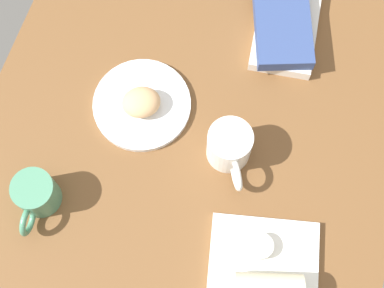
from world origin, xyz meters
TOP-DOWN VIEW (x-y plane):
  - dining_table at (0.00, 0.00)cm, footprint 110.00×90.00cm
  - round_plate at (2.32, 12.47)cm, footprint 21.11×21.11cm
  - scone_pastry at (1.72, 12.17)cm, footprint 9.97×10.46cm
  - square_plate at (-24.06, -21.81)cm, footprint 25.45×25.45cm
  - sauce_cup at (-19.67, -19.82)cm, footprint 5.12×5.12cm
  - book_stack at (28.43, -11.93)cm, footprint 23.58×18.17cm
  - coffee_mug at (-2.59, -8.42)cm, footprint 13.33×9.82cm
  - second_mug at (-23.62, 25.41)cm, footprint 13.05×8.43cm

SIDE VIEW (x-z plane):
  - dining_table at x=0.00cm, z-range 0.00..4.00cm
  - round_plate at x=2.32cm, z-range 4.00..5.40cm
  - square_plate at x=-24.06cm, z-range 4.00..5.60cm
  - sauce_cup at x=-19.67cm, z-range 5.69..7.98cm
  - book_stack at x=28.43cm, z-range 3.90..9.98cm
  - scone_pastry at x=1.72cm, z-range 5.40..9.88cm
  - second_mug at x=-23.62cm, z-range 4.10..12.71cm
  - coffee_mug at x=-2.59cm, z-range 4.11..13.86cm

